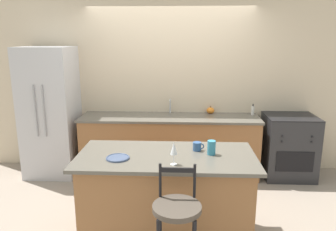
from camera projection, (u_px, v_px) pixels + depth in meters
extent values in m
plane|color=gray|center=(168.00, 183.00, 4.73)|extent=(18.00, 18.00, 0.00)
cube|color=beige|center=(170.00, 84.00, 5.09)|extent=(6.00, 0.07, 2.70)
cube|color=#936038|center=(170.00, 146.00, 4.99)|extent=(2.62, 0.64, 0.87)
cube|color=#5B564C|center=(170.00, 117.00, 4.89)|extent=(2.66, 0.68, 0.03)
cube|color=black|center=(170.00, 117.00, 4.88)|extent=(0.56, 0.35, 0.01)
cylinder|color=#ADAFB5|center=(170.00, 106.00, 5.06)|extent=(0.02, 0.02, 0.22)
cylinder|color=#ADAFB5|center=(170.00, 100.00, 4.98)|extent=(0.02, 0.12, 0.02)
cube|color=#936038|center=(166.00, 199.00, 3.37)|extent=(1.65, 0.75, 0.88)
cube|color=#5B564C|center=(166.00, 157.00, 3.26)|extent=(1.77, 0.87, 0.03)
cube|color=#BCBCC1|center=(51.00, 112.00, 4.90)|extent=(0.74, 0.69, 1.92)
cylinder|color=#939399|center=(36.00, 111.00, 4.53)|extent=(0.02, 0.02, 0.73)
cylinder|color=#939399|center=(44.00, 111.00, 4.52)|extent=(0.02, 0.02, 0.73)
cube|color=#28282B|center=(288.00, 147.00, 4.89)|extent=(0.72, 0.64, 0.92)
cube|color=black|center=(295.00, 162.00, 4.59)|extent=(0.52, 0.01, 0.29)
cube|color=black|center=(291.00, 116.00, 4.77)|extent=(0.72, 0.64, 0.02)
cylinder|color=black|center=(283.00, 137.00, 4.51)|extent=(0.03, 0.02, 0.03)
cylinder|color=black|center=(313.00, 137.00, 4.49)|extent=(0.03, 0.02, 0.03)
cylinder|color=black|center=(282.00, 142.00, 4.53)|extent=(0.03, 0.02, 0.03)
cylinder|color=black|center=(312.00, 142.00, 4.51)|extent=(0.03, 0.02, 0.03)
cylinder|color=#4C4238|center=(177.00, 208.00, 2.62)|extent=(0.40, 0.40, 0.04)
cylinder|color=black|center=(160.00, 180.00, 2.73)|extent=(0.02, 0.02, 0.30)
cylinder|color=black|center=(195.00, 181.00, 2.71)|extent=(0.02, 0.02, 0.30)
cube|color=black|center=(177.00, 170.00, 2.70)|extent=(0.29, 0.02, 0.04)
cylinder|color=#425170|center=(118.00, 158.00, 3.15)|extent=(0.23, 0.23, 0.01)
torus|color=#425170|center=(118.00, 157.00, 3.15)|extent=(0.22, 0.22, 0.01)
cylinder|color=white|center=(174.00, 164.00, 3.01)|extent=(0.06, 0.06, 0.00)
cylinder|color=white|center=(174.00, 159.00, 3.00)|extent=(0.01, 0.01, 0.10)
cone|color=white|center=(174.00, 148.00, 2.97)|extent=(0.06, 0.06, 0.11)
cylinder|color=#335689|center=(197.00, 146.00, 3.37)|extent=(0.09, 0.09, 0.09)
torus|color=#335689|center=(201.00, 146.00, 3.37)|extent=(0.06, 0.01, 0.06)
cylinder|color=teal|center=(211.00, 148.00, 3.25)|extent=(0.08, 0.08, 0.14)
ellipsoid|color=orange|center=(210.00, 110.00, 5.05)|extent=(0.12, 0.12, 0.09)
cylinder|color=brown|center=(211.00, 107.00, 5.03)|extent=(0.02, 0.02, 0.02)
cylinder|color=silver|center=(253.00, 110.00, 4.96)|extent=(0.05, 0.05, 0.13)
cylinder|color=black|center=(253.00, 105.00, 4.94)|extent=(0.02, 0.02, 0.03)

